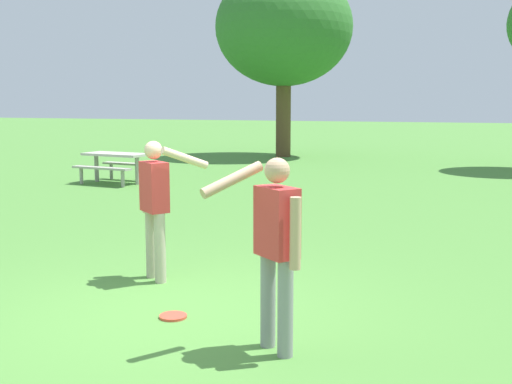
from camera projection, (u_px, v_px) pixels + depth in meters
ground_plane at (169, 314)px, 6.28m from camera, size 120.00×120.00×0.00m
person_thrower at (275, 240)px, 5.20m from camera, size 0.84×0.51×1.64m
person_catcher at (156, 199)px, 7.34m from camera, size 0.84×0.51×1.64m
frisbee at (173, 316)px, 6.17m from camera, size 0.27×0.27×0.03m
picnic_table_near at (116, 161)px, 16.24m from camera, size 1.87×1.63×0.77m
tree_tall_left at (284, 28)px, 23.39m from camera, size 5.08×5.08×6.96m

